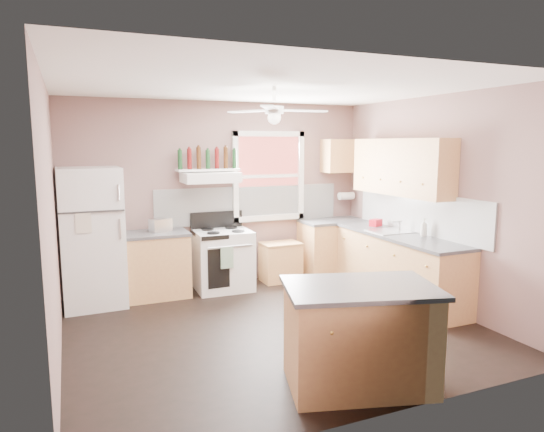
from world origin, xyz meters
name	(u,v)px	position (x,y,z in m)	size (l,w,h in m)	color
floor	(274,327)	(0.00, 0.00, 0.00)	(4.50, 4.50, 0.00)	black
ceiling	(274,86)	(0.00, 0.00, 2.70)	(4.50, 4.50, 0.00)	white
wall_back	(221,194)	(0.00, 2.02, 1.35)	(4.50, 0.05, 2.70)	#795A54
wall_right	(436,202)	(2.27, 0.00, 1.35)	(0.05, 4.00, 2.70)	#795A54
wall_left	(49,225)	(-2.27, 0.00, 1.35)	(0.05, 4.00, 2.70)	#795A54
backsplash_back	(250,204)	(0.45, 1.99, 1.18)	(2.90, 0.03, 0.55)	white
backsplash_right	(418,212)	(2.23, 0.30, 1.18)	(0.03, 2.60, 0.55)	white
window_view	(268,176)	(0.75, 1.98, 1.60)	(1.00, 0.02, 1.20)	maroon
window_frame	(269,176)	(0.75, 1.96, 1.60)	(1.16, 0.07, 1.36)	white
refrigerator	(92,237)	(-1.85, 1.65, 0.90)	(0.76, 0.74, 1.80)	white
base_cabinet_left	(155,266)	(-1.06, 1.70, 0.43)	(0.90, 0.60, 0.86)	tan
counter_left	(153,234)	(-1.06, 1.70, 0.88)	(0.92, 0.62, 0.04)	#434345
toaster	(160,225)	(-0.96, 1.70, 0.99)	(0.28, 0.16, 0.18)	silver
stove	(223,260)	(-0.09, 1.65, 0.43)	(0.79, 0.64, 0.86)	white
range_hood	(210,177)	(-0.23, 1.75, 1.62)	(0.78, 0.50, 0.14)	white
bottle_shelf	(208,170)	(-0.23, 1.87, 1.72)	(0.90, 0.26, 0.03)	white
cart	(281,262)	(0.84, 1.72, 0.29)	(0.58, 0.39, 0.58)	tan
base_cabinet_corner	(333,249)	(1.75, 1.70, 0.43)	(1.00, 0.60, 0.86)	tan
base_cabinet_right	(398,268)	(1.95, 0.30, 0.43)	(0.60, 2.20, 0.86)	tan
counter_corner	(334,221)	(1.75, 1.70, 0.88)	(1.02, 0.62, 0.04)	#434345
counter_right	(399,235)	(1.94, 0.30, 0.88)	(0.62, 2.22, 0.04)	#434345
sink	(390,232)	(1.94, 0.50, 0.90)	(0.55, 0.45, 0.03)	silver
faucet	(400,226)	(2.10, 0.50, 0.97)	(0.03, 0.03, 0.14)	silver
upper_cabinet_right	(401,167)	(2.08, 0.50, 1.78)	(0.33, 1.80, 0.76)	tan
upper_cabinet_corner	(342,156)	(1.95, 1.83, 1.90)	(0.60, 0.33, 0.52)	tan
paper_towel	(346,196)	(2.07, 1.86, 1.25)	(0.12, 0.12, 0.26)	white
island	(359,338)	(0.15, -1.51, 0.43)	(1.20, 0.76, 0.86)	tan
island_top	(360,288)	(0.15, -1.51, 0.88)	(1.28, 0.83, 0.04)	#434345
ceiling_fan_hub	(274,110)	(0.00, 0.00, 2.45)	(0.20, 0.20, 0.08)	white
soap_bottle	(424,227)	(2.13, 0.04, 1.02)	(0.09, 0.09, 0.23)	silver
red_caddy	(376,223)	(2.02, 0.95, 0.95)	(0.18, 0.12, 0.10)	red
wine_bottles	(208,159)	(-0.23, 1.87, 1.88)	(0.86, 0.06, 0.31)	#143819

